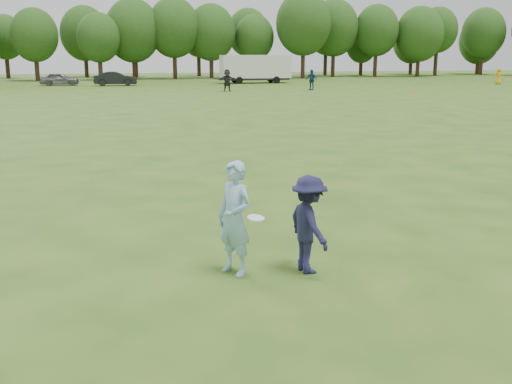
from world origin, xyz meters
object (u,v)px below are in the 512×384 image
player_far_c (499,76)px  car_f (115,79)px  cargo_trailer (255,68)px  thrower (235,218)px  player_far_b (311,80)px  field_cone (414,92)px  defender (309,224)px  player_far_d (227,80)px  car_e (59,79)px

player_far_c → car_f: 42.05m
cargo_trailer → car_f: bearing=-173.9°
thrower → cargo_trailer: (15.81, 59.62, 0.87)m
player_far_b → field_cone: player_far_b is taller
player_far_b → player_far_c: size_ratio=1.05×
car_f → field_cone: 31.36m
thrower → player_far_b: player_far_b is taller
defender → player_far_c: (39.97, 49.89, 0.13)m
thrower → player_far_d: bearing=135.6°
player_far_d → field_cone: size_ratio=6.69×
thrower → cargo_trailer: bearing=132.6°
player_far_b → field_cone: bearing=6.4°
player_far_b → car_e: (-23.52, 14.41, -0.28)m
field_cone → cargo_trailer: (-8.82, 20.96, 1.63)m
player_far_d → field_cone: player_far_d is taller
car_e → thrower: bearing=-172.0°
thrower → player_far_d: size_ratio=0.91×
player_far_b → car_f: 21.70m
car_f → field_cone: car_f is taller
player_far_c → car_f: size_ratio=0.41×
defender → car_f: bearing=-6.8°
defender → player_far_c: player_far_c is taller
player_far_c → player_far_d: 31.93m
thrower → car_e: (-5.94, 59.76, -0.22)m
player_far_b → player_far_c: bearing=60.3°
defender → field_cone: 45.43m
thrower → player_far_c: 64.48m
player_far_b → thrower: bearing=-61.3°
car_f → cargo_trailer: (15.92, 1.71, 1.03)m
player_far_d → car_e: size_ratio=0.50×
car_e → cargo_trailer: cargo_trailer is taller
field_cone → player_far_b: bearing=136.5°
player_far_c → field_cone: size_ratio=6.15×
player_far_c → car_e: size_ratio=0.46×
defender → car_e: 60.41m
player_far_b → player_far_d: bearing=-130.8°
thrower → player_far_b: size_ratio=0.94×
player_far_d → thrower: bearing=-97.8°
field_cone → cargo_trailer: size_ratio=0.03×
cargo_trailer → player_far_b: bearing=-82.9°
thrower → player_far_d: 46.43m
field_cone → cargo_trailer: cargo_trailer is taller
car_f → thrower: bearing=-175.2°
thrower → car_f: (-0.11, 57.91, -0.17)m
defender → car_e: bearing=-1.3°
player_far_d → defender: bearing=-96.4°
car_f → field_cone: (24.74, -19.25, -0.59)m
player_far_c → car_f: bearing=25.1°
car_e → player_far_b: bearing=-119.2°
thrower → car_e: size_ratio=0.45×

